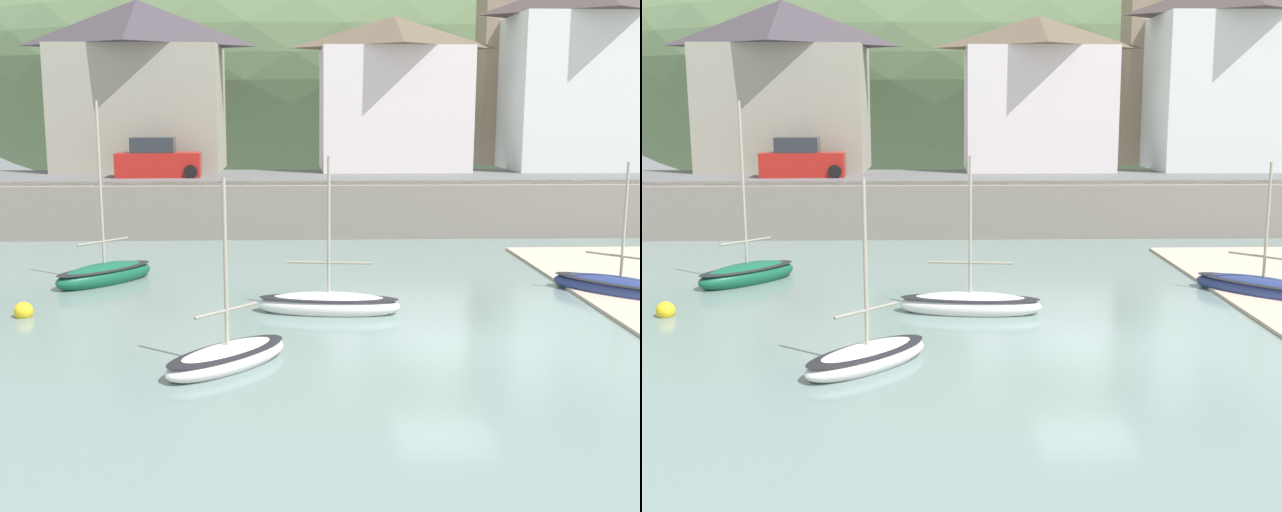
% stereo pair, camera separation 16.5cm
% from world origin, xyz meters
% --- Properties ---
extents(quay_seawall, '(48.00, 9.40, 2.40)m').
position_xyz_m(quay_seawall, '(0.00, 17.50, 1.36)').
color(quay_seawall, gray).
rests_on(quay_seawall, ground).
extents(hillside_backdrop, '(80.00, 44.00, 26.73)m').
position_xyz_m(hillside_backdrop, '(2.42, 55.20, 9.35)').
color(hillside_backdrop, '#678355').
rests_on(hillside_backdrop, ground).
extents(waterfront_building_left, '(9.04, 5.81, 9.02)m').
position_xyz_m(waterfront_building_left, '(-11.97, 25.20, 6.99)').
color(waterfront_building_left, '#A39E8B').
rests_on(waterfront_building_left, ground).
extents(waterfront_building_centre, '(8.12, 6.12, 8.24)m').
position_xyz_m(waterfront_building_centre, '(1.77, 25.20, 6.58)').
color(waterfront_building_centre, white).
rests_on(waterfront_building_centre, ground).
extents(waterfront_building_right, '(8.57, 6.24, 10.41)m').
position_xyz_m(waterfront_building_right, '(12.36, 25.20, 7.68)').
color(waterfront_building_right, white).
rests_on(waterfront_building_right, ground).
extents(church_with_spire, '(3.00, 3.00, 15.98)m').
position_xyz_m(church_with_spire, '(8.86, 29.20, 10.65)').
color(church_with_spire, gray).
rests_on(church_with_spire, ground).
extents(sailboat_tall_mast, '(3.22, 3.28, 4.42)m').
position_xyz_m(sailboat_tall_mast, '(-5.30, -1.61, 0.24)').
color(sailboat_tall_mast, white).
rests_on(sailboat_tall_mast, ground).
extents(rowboat_small_beached, '(3.39, 3.59, 6.18)m').
position_xyz_m(rowboat_small_beached, '(-10.08, 7.32, 0.30)').
color(rowboat_small_beached, '#14593B').
rests_on(rowboat_small_beached, ground).
extents(sailboat_nearest_shore, '(4.02, 4.12, 4.33)m').
position_xyz_m(sailboat_nearest_shore, '(6.36, 4.84, 0.26)').
color(sailboat_nearest_shore, navy).
rests_on(sailboat_nearest_shore, ground).
extents(sailboat_blue_trim, '(4.18, 1.60, 4.64)m').
position_xyz_m(sailboat_blue_trim, '(-2.80, 3.09, 0.26)').
color(sailboat_blue_trim, white).
rests_on(sailboat_blue_trim, ground).
extents(parked_car_near_slipway, '(4.18, 1.91, 1.95)m').
position_xyz_m(parked_car_near_slipway, '(-10.42, 20.70, 3.20)').
color(parked_car_near_slipway, '#B21E19').
rests_on(parked_car_near_slipway, ground).
extents(mooring_buoy, '(0.53, 0.53, 0.53)m').
position_xyz_m(mooring_buoy, '(-11.35, 2.97, 0.16)').
color(mooring_buoy, yellow).
rests_on(mooring_buoy, ground).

